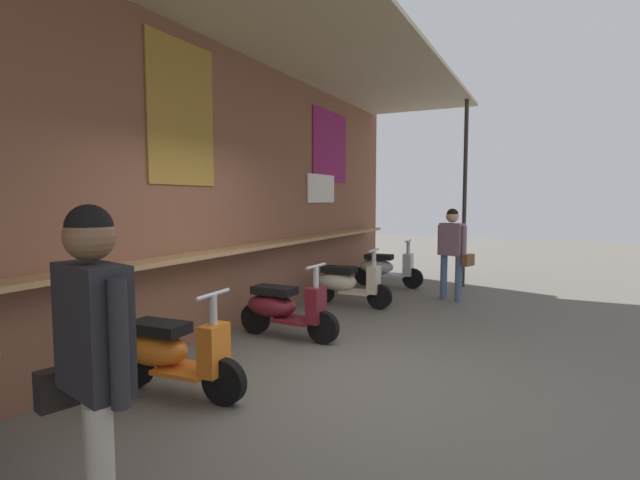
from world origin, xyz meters
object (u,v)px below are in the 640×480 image
(scooter_silver, at_px, (385,267))
(shopper_browsing, at_px, (453,245))
(shopper_with_handbag, at_px, (92,347))
(scooter_orange, at_px, (169,352))
(scooter_cream, at_px, (346,283))
(scooter_maroon, at_px, (282,308))

(scooter_silver, height_order, shopper_browsing, shopper_browsing)
(scooter_silver, xyz_separation_m, shopper_with_handbag, (-7.79, -1.15, 0.68))
(scooter_orange, height_order, shopper_with_handbag, shopper_with_handbag)
(scooter_orange, xyz_separation_m, scooter_cream, (4.07, 0.00, 0.00))
(scooter_maroon, relative_size, shopper_with_handbag, 0.81)
(scooter_orange, height_order, scooter_silver, same)
(scooter_orange, relative_size, scooter_cream, 1.00)
(scooter_orange, bearing_deg, shopper_with_handbag, -58.95)
(scooter_orange, distance_m, scooter_cream, 4.07)
(scooter_maroon, bearing_deg, scooter_orange, -88.46)
(scooter_silver, height_order, shopper_with_handbag, shopper_with_handbag)
(scooter_cream, xyz_separation_m, shopper_with_handbag, (-5.77, -1.15, 0.68))
(scooter_cream, xyz_separation_m, scooter_silver, (2.01, -0.00, 0.00))
(scooter_cream, bearing_deg, scooter_maroon, -91.66)
(scooter_orange, bearing_deg, scooter_maroon, 86.99)
(scooter_maroon, xyz_separation_m, shopper_with_handbag, (-3.71, -1.15, 0.68))
(scooter_cream, bearing_deg, scooter_orange, -91.66)
(shopper_with_handbag, bearing_deg, scooter_silver, -155.99)
(shopper_with_handbag, bearing_deg, scooter_maroon, -147.15)
(scooter_orange, relative_size, shopper_with_handbag, 0.81)
(scooter_maroon, distance_m, scooter_silver, 4.08)
(scooter_maroon, height_order, shopper_browsing, shopper_browsing)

